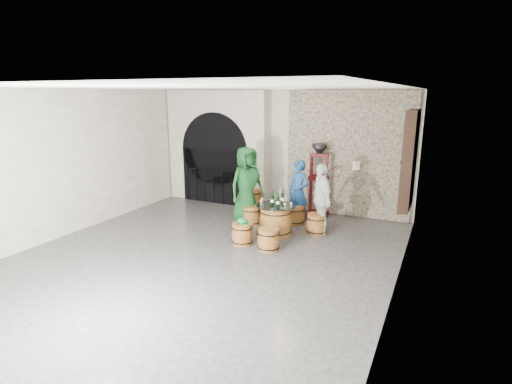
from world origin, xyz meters
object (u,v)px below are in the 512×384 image
at_px(wine_bottle_right, 282,198).
at_px(wine_bottle_center, 278,201).
at_px(barrel_stool_near_left, 242,234).
at_px(person_white, 321,199).
at_px(barrel_stool_right, 316,224).
at_px(barrel_stool_far, 295,215).
at_px(corking_press, 319,175).
at_px(wine_bottle_left, 272,199).
at_px(person_green, 247,185).
at_px(person_blue, 299,192).
at_px(side_barrel, 254,199).
at_px(barrel_stool_left, 252,215).
at_px(barrel_stool_near_right, 269,239).
at_px(barrel_table, 276,220).

bearing_deg(wine_bottle_right, wine_bottle_center, -86.29).
height_order(barrel_stool_near_left, person_white, person_white).
bearing_deg(barrel_stool_right, barrel_stool_far, 146.09).
bearing_deg(barrel_stool_right, corking_press, 106.19).
height_order(wine_bottle_left, wine_bottle_right, same).
height_order(person_green, person_blue, person_green).
bearing_deg(wine_bottle_right, corking_press, 77.62).
height_order(person_green, corking_press, person_green).
relative_size(barrel_stool_far, barrel_stool_near_left, 1.00).
distance_m(person_green, corking_press, 1.90).
xyz_separation_m(person_green, side_barrel, (-0.33, 1.07, -0.64)).
xyz_separation_m(barrel_stool_left, person_white, (1.70, 0.06, 0.58)).
bearing_deg(barrel_stool_far, barrel_stool_near_right, -86.84).
xyz_separation_m(wine_bottle_left, side_barrel, (-1.26, 1.65, -0.53)).
bearing_deg(barrel_stool_right, side_barrel, 151.72).
height_order(person_blue, wine_bottle_right, person_blue).
height_order(person_blue, corking_press, corking_press).
bearing_deg(wine_bottle_left, barrel_stool_left, 147.19).
height_order(barrel_stool_left, person_blue, person_blue).
height_order(barrel_stool_left, wine_bottle_right, wine_bottle_right).
bearing_deg(wine_bottle_right, barrel_table, -110.45).
bearing_deg(corking_press, barrel_stool_right, -73.68).
relative_size(barrel_stool_far, person_green, 0.25).
xyz_separation_m(person_green, wine_bottle_left, (0.93, -0.58, -0.12)).
height_order(barrel_stool_far, corking_press, corking_press).
bearing_deg(barrel_stool_far, barrel_stool_left, -152.93).
relative_size(wine_bottle_left, wine_bottle_center, 1.00).
bearing_deg(person_blue, barrel_stool_right, -27.25).
relative_size(barrel_stool_far, corking_press, 0.25).
bearing_deg(person_blue, barrel_stool_far, -81.64).
relative_size(person_white, wine_bottle_center, 4.97).
bearing_deg(wine_bottle_right, wine_bottle_left, -121.15).
xyz_separation_m(person_blue, corking_press, (0.28, 0.70, 0.32)).
bearing_deg(barrel_stool_left, barrel_stool_far, 27.07).
bearing_deg(barrel_stool_near_left, corking_press, 72.24).
bearing_deg(barrel_stool_left, person_white, 2.02).
bearing_deg(barrel_stool_near_right, wine_bottle_right, 97.70).
distance_m(barrel_stool_far, wine_bottle_right, 0.94).
bearing_deg(barrel_table, barrel_stool_near_right, -76.16).
distance_m(barrel_table, side_barrel, 2.08).
bearing_deg(barrel_stool_left, wine_bottle_left, -32.81).
bearing_deg(barrel_stool_right, person_green, 177.53).
bearing_deg(side_barrel, barrel_table, -50.51).
relative_size(barrel_table, wine_bottle_right, 2.74).
height_order(barrel_table, wine_bottle_center, wine_bottle_center).
distance_m(barrel_stool_right, side_barrel, 2.42).
xyz_separation_m(barrel_stool_near_right, wine_bottle_right, (-0.15, 1.10, 0.60)).
bearing_deg(wine_bottle_center, corking_press, 80.26).
distance_m(barrel_stool_far, person_blue, 0.57).
height_order(barrel_stool_left, wine_bottle_center, wine_bottle_center).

